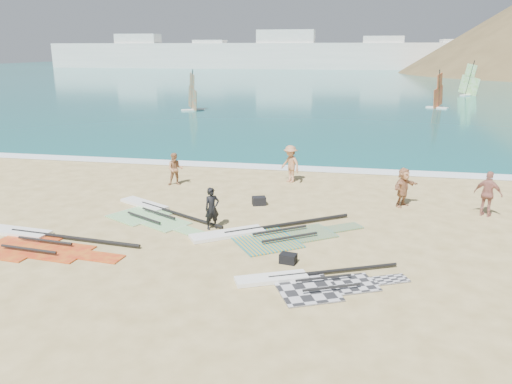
% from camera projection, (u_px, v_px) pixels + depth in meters
% --- Properties ---
extents(ground, '(300.00, 300.00, 0.00)m').
position_uv_depth(ground, '(276.00, 261.00, 15.35)').
color(ground, tan).
rests_on(ground, ground).
extents(sea, '(300.00, 240.00, 0.06)m').
position_uv_depth(sea, '(348.00, 72.00, 139.89)').
color(sea, '#0C5550').
rests_on(sea, ground).
extents(surf_line, '(300.00, 1.20, 0.04)m').
position_uv_depth(surf_line, '(311.00, 170.00, 26.96)').
color(surf_line, white).
rests_on(surf_line, ground).
extents(far_town, '(160.00, 8.00, 12.00)m').
position_uv_depth(far_town, '(299.00, 55.00, 158.50)').
color(far_town, white).
rests_on(far_town, ground).
extents(rig_grey, '(4.91, 3.13, 0.19)m').
position_uv_depth(rig_grey, '(309.00, 282.00, 13.85)').
color(rig_grey, '#262628').
rests_on(rig_grey, ground).
extents(rig_green, '(5.19, 4.09, 0.20)m').
position_uv_depth(rig_green, '(152.00, 213.00, 19.69)').
color(rig_green, green).
rests_on(rig_green, ground).
extents(rig_orange, '(5.98, 4.54, 0.20)m').
position_uv_depth(rig_orange, '(266.00, 234.00, 17.43)').
color(rig_orange, gold).
rests_on(rig_orange, ground).
extents(rig_red, '(6.27, 2.77, 0.20)m').
position_uv_depth(rig_red, '(35.00, 241.00, 16.79)').
color(rig_red, red).
rests_on(rig_red, ground).
extents(gear_bag_near, '(0.65, 0.57, 0.35)m').
position_uv_depth(gear_bag_near, '(259.00, 201.00, 20.81)').
color(gear_bag_near, black).
rests_on(gear_bag_near, ground).
extents(gear_bag_far, '(0.55, 0.43, 0.30)m').
position_uv_depth(gear_bag_far, '(288.00, 258.00, 15.16)').
color(gear_bag_far, black).
rests_on(gear_bag_far, ground).
extents(person_wetsuit, '(0.67, 0.64, 1.54)m').
position_uv_depth(person_wetsuit, '(212.00, 208.00, 17.89)').
color(person_wetsuit, black).
rests_on(person_wetsuit, ground).
extents(beachgoer_left, '(0.91, 0.81, 1.56)m').
position_uv_depth(beachgoer_left, '(175.00, 169.00, 23.69)').
color(beachgoer_left, '#AC754E').
rests_on(beachgoer_left, ground).
extents(beachgoer_mid, '(1.33, 1.28, 1.82)m').
position_uv_depth(beachgoer_mid, '(290.00, 164.00, 24.18)').
color(beachgoer_mid, '#B67B54').
rests_on(beachgoer_mid, ground).
extents(beachgoer_back, '(1.13, 0.89, 1.79)m').
position_uv_depth(beachgoer_back, '(488.00, 194.00, 19.23)').
color(beachgoer_back, '#A9685B').
rests_on(beachgoer_back, ground).
extents(beachgoer_right, '(1.31, 1.50, 1.64)m').
position_uv_depth(beachgoer_right, '(403.00, 187.00, 20.46)').
color(beachgoer_right, '#B67B53').
rests_on(beachgoer_right, ground).
extents(windsurfer_left, '(2.32, 2.38, 4.33)m').
position_uv_depth(windsurfer_left, '(193.00, 99.00, 52.11)').
color(windsurfer_left, white).
rests_on(windsurfer_left, ground).
extents(windsurfer_centre, '(2.34, 2.51, 4.20)m').
position_uv_depth(windsurfer_centre, '(438.00, 97.00, 54.22)').
color(windsurfer_centre, white).
rests_on(windsurfer_centre, ground).
extents(windsurfer_right, '(2.42, 2.40, 4.82)m').
position_uv_depth(windsurfer_right, '(469.00, 86.00, 68.88)').
color(windsurfer_right, white).
rests_on(windsurfer_right, ground).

